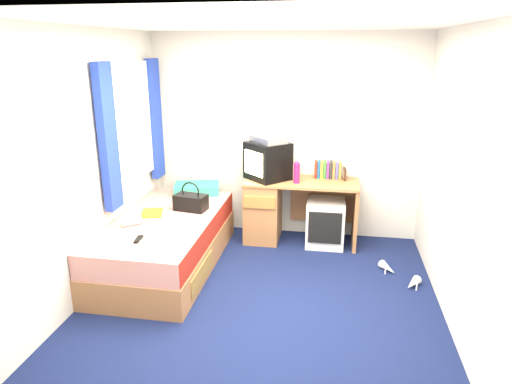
% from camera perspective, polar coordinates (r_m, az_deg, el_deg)
% --- Properties ---
extents(ground, '(3.40, 3.40, 0.00)m').
position_cam_1_polar(ground, '(4.31, 0.70, -13.38)').
color(ground, '#0C1438').
rests_on(ground, ground).
extents(room_shell, '(3.40, 3.40, 3.40)m').
position_cam_1_polar(room_shell, '(3.77, 0.78, 5.86)').
color(room_shell, white).
rests_on(room_shell, ground).
extents(bed, '(1.01, 2.00, 0.54)m').
position_cam_1_polar(bed, '(4.90, -11.14, -6.19)').
color(bed, '#A46F44').
rests_on(bed, ground).
extents(pillow, '(0.59, 0.46, 0.12)m').
position_cam_1_polar(pillow, '(5.53, -7.39, 0.43)').
color(pillow, '#1974A8').
rests_on(pillow, bed).
extents(desk, '(1.30, 0.55, 0.75)m').
position_cam_1_polar(desk, '(5.43, 2.75, -1.89)').
color(desk, '#A46F44').
rests_on(desk, ground).
extents(storage_cube, '(0.44, 0.44, 0.54)m').
position_cam_1_polar(storage_cube, '(5.39, 8.66, -3.80)').
color(storage_cube, silver).
rests_on(storage_cube, ground).
extents(crt_tv, '(0.59, 0.59, 0.43)m').
position_cam_1_polar(crt_tv, '(5.29, 1.45, 3.92)').
color(crt_tv, black).
rests_on(crt_tv, desk).
extents(vcr, '(0.47, 0.48, 0.07)m').
position_cam_1_polar(vcr, '(5.24, 1.51, 6.62)').
color(vcr, '#ADADAF').
rests_on(vcr, crt_tv).
extents(book_row, '(0.31, 0.13, 0.20)m').
position_cam_1_polar(book_row, '(5.42, 8.97, 2.78)').
color(book_row, maroon).
rests_on(book_row, desk).
extents(picture_frame, '(0.03, 0.12, 0.14)m').
position_cam_1_polar(picture_frame, '(5.38, 11.00, 2.23)').
color(picture_frame, black).
rests_on(picture_frame, desk).
extents(pink_water_bottle, '(0.09, 0.09, 0.22)m').
position_cam_1_polar(pink_water_bottle, '(5.17, 5.10, 2.32)').
color(pink_water_bottle, '#C01B58').
rests_on(pink_water_bottle, desk).
extents(aerosol_can, '(0.05, 0.05, 0.17)m').
position_cam_1_polar(aerosol_can, '(5.36, 4.53, 2.59)').
color(aerosol_can, silver).
rests_on(aerosol_can, desk).
extents(handbag, '(0.37, 0.25, 0.31)m').
position_cam_1_polar(handbag, '(4.96, -8.15, -1.22)').
color(handbag, black).
rests_on(handbag, bed).
extents(towel, '(0.32, 0.29, 0.09)m').
position_cam_1_polar(towel, '(4.40, -9.53, -4.48)').
color(towel, white).
rests_on(towel, bed).
extents(magazine, '(0.28, 0.33, 0.01)m').
position_cam_1_polar(magazine, '(4.95, -12.86, -2.57)').
color(magazine, '#E3FC1C').
rests_on(magazine, bed).
extents(water_bottle, '(0.20, 0.18, 0.07)m').
position_cam_1_polar(water_bottle, '(4.67, -15.27, -3.64)').
color(water_bottle, silver).
rests_on(water_bottle, bed).
extents(colour_swatch_fan, '(0.23, 0.11, 0.01)m').
position_cam_1_polar(colour_swatch_fan, '(4.25, -13.98, -6.15)').
color(colour_swatch_fan, yellow).
rests_on(colour_swatch_fan, bed).
extents(remote_control, '(0.07, 0.17, 0.02)m').
position_cam_1_polar(remote_control, '(4.32, -14.46, -5.73)').
color(remote_control, black).
rests_on(remote_control, bed).
extents(window_assembly, '(0.11, 1.42, 1.40)m').
position_cam_1_polar(window_assembly, '(5.09, -15.17, 7.94)').
color(window_assembly, silver).
rests_on(window_assembly, room_shell).
extents(white_heels, '(0.39, 0.53, 0.09)m').
position_cam_1_polar(white_heels, '(4.86, 17.54, -9.95)').
color(white_heels, white).
rests_on(white_heels, ground).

